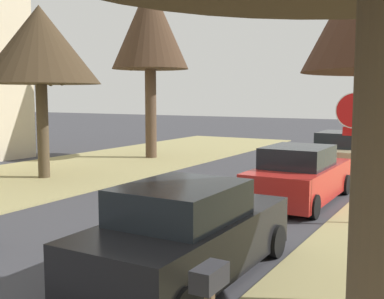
{
  "coord_description": "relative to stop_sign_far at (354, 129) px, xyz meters",
  "views": [
    {
      "loc": [
        6.31,
        -0.01,
        2.95
      ],
      "look_at": [
        0.2,
        10.57,
        1.57
      ],
      "focal_mm": 44.91,
      "sensor_mm": 36.0,
      "label": 1
    }
  ],
  "objects": [
    {
      "name": "stop_sign_far",
      "position": [
        0.0,
        0.0,
        0.0
      ],
      "size": [
        0.81,
        0.31,
        2.97
      ],
      "color": "#9EA0A5",
      "rests_on": "grass_verge_right"
    },
    {
      "name": "street_tree_left_far",
      "position": [
        -10.61,
        7.28,
        3.85
      ],
      "size": [
        3.52,
        3.52,
        8.07
      ],
      "color": "#4F3B2B",
      "rests_on": "grass_verge_left"
    },
    {
      "name": "parked_sedan_red",
      "position": [
        -1.74,
        1.69,
        -1.47
      ],
      "size": [
        1.96,
        4.41,
        1.57
      ],
      "color": "red",
      "rests_on": "ground"
    },
    {
      "name": "parked_sedan_tan",
      "position": [
        -1.89,
        7.58,
        -1.47
      ],
      "size": [
        1.96,
        4.41,
        1.57
      ],
      "color": "tan",
      "rests_on": "ground"
    },
    {
      "name": "parked_sedan_black",
      "position": [
        -1.6,
        -4.65,
        -1.47
      ],
      "size": [
        1.96,
        4.41,
        1.57
      ],
      "color": "black",
      "rests_on": "ground"
    },
    {
      "name": "curbside_mailbox",
      "position": [
        0.15,
        -7.17,
        -1.14
      ],
      "size": [
        0.22,
        0.44,
        1.27
      ],
      "color": "brown",
      "rests_on": "grass_verge_right"
    },
    {
      "name": "street_tree_left_mid_b",
      "position": [
        -10.75,
        0.84,
        2.46
      ],
      "size": [
        4.14,
        4.14,
        5.98
      ],
      "color": "#4B3D2A",
      "rests_on": "grass_verge_left"
    }
  ]
}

